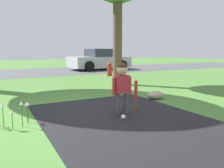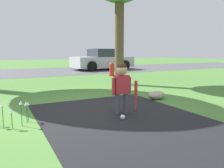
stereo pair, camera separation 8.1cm
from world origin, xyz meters
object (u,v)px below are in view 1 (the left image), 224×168
Objects in this scene: parked_car at (100,60)px; child at (122,81)px; baseball_bat at (136,91)px; sports_ball at (123,117)px; fire_hydrant at (109,69)px.

child is at bearing 63.30° from parked_car.
baseball_bat is at bearing 65.06° from parked_car.
baseball_bat is 7.37× the size of sports_ball.
fire_hydrant is 3.94m from parked_car.
child is 1.58× the size of baseball_bat.
sports_ball is (-0.16, -0.32, -0.61)m from child.
sports_ball is 11.04m from parked_car.
parked_car is at bearing 69.61° from child.
sports_ball is at bearing -143.64° from baseball_bat.
child is 10.66m from parked_car.
parked_car is (4.21, 9.80, -0.00)m from child.
sports_ball is at bearing -113.85° from child.
child is 11.68× the size of sports_ball.
parked_car is at bearing 71.25° from fire_hydrant.
sports_ball is (-0.54, -0.40, -0.37)m from baseball_bat.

